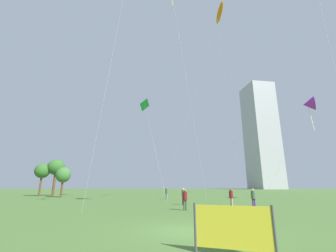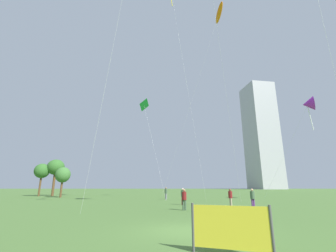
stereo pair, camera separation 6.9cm
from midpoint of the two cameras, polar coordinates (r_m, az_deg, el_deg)
The scene contains 14 objects.
ground at distance 10.93m, azimuth 5.75°, elevation -24.83°, with size 280.00×280.00×0.00m, color #476B30.
person_standing_0 at distance 21.62m, azimuth 20.72°, elevation -16.42°, with size 0.37×0.37×1.67m.
person_standing_1 at distance 34.05m, azimuth -0.36°, elevation -16.38°, with size 0.37×0.37×1.68m.
person_standing_2 at distance 22.81m, azimuth 15.64°, elevation -16.72°, with size 0.36×0.36×1.63m.
person_standing_3 at distance 24.53m, azimuth 3.92°, elevation -17.00°, with size 0.37×0.37×1.66m.
person_standing_4 at distance 19.28m, azimuth 4.32°, elevation -17.63°, with size 0.37×0.37×1.65m.
kite_flying_2 at distance 37.73m, azimuth 31.99°, elevation 4.73°, with size 5.62×8.78×14.09m.
kite_flying_6 at distance 40.65m, azimuth 12.89°, elevation 25.99°, with size 9.63×9.35×29.31m.
kite_flying_7 at distance 40.36m, azimuth -5.88°, elevation 5.20°, with size 4.99×9.97×16.47m.
park_tree_0 at distance 43.20m, azimuth -24.84°, elevation -11.16°, with size 2.45×2.45×4.99m.
park_tree_1 at distance 50.17m, azimuth -26.33°, elevation -9.38°, with size 3.23×3.23×6.91m.
park_tree_2 at distance 50.43m, azimuth -29.06°, elevation -9.92°, with size 2.78×2.78×6.03m.
distant_highrise_0 at distance 144.65m, azimuth 22.51°, elevation -2.11°, with size 14.26×16.96×61.69m, color #A8A8AD.
event_banner at distance 7.45m, azimuth 15.83°, elevation -23.40°, with size 2.18×0.80×1.39m.
Camera 2 is at (-0.94, -10.72, 1.92)m, focal length 24.18 mm.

